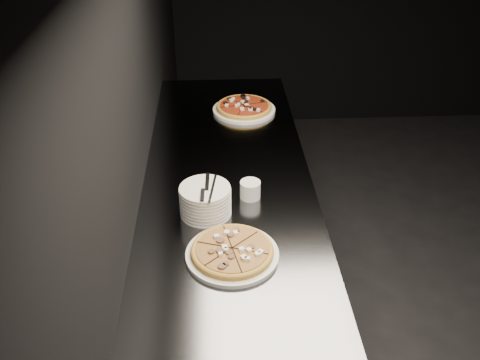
{
  "coord_description": "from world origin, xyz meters",
  "views": [
    {
      "loc": [
        -2.18,
        -1.92,
        2.19
      ],
      "look_at": [
        -2.08,
        -0.01,
        0.96
      ],
      "focal_mm": 40.0,
      "sensor_mm": 36.0,
      "label": 1
    }
  ],
  "objects_px": {
    "counter": "(229,267)",
    "ramekin": "(250,189)",
    "pizza_tomato": "(244,108)",
    "cutlery": "(207,189)",
    "pizza_mushroom": "(232,252)",
    "plate_stack": "(205,200)"
  },
  "relations": [
    {
      "from": "pizza_mushroom",
      "to": "plate_stack",
      "type": "bearing_deg",
      "value": 109.58
    },
    {
      "from": "pizza_mushroom",
      "to": "plate_stack",
      "type": "height_order",
      "value": "plate_stack"
    },
    {
      "from": "cutlery",
      "to": "pizza_mushroom",
      "type": "bearing_deg",
      "value": -68.94
    },
    {
      "from": "counter",
      "to": "cutlery",
      "type": "xyz_separation_m",
      "value": [
        -0.09,
        -0.2,
        0.58
      ]
    },
    {
      "from": "cutlery",
      "to": "ramekin",
      "type": "height_order",
      "value": "cutlery"
    },
    {
      "from": "plate_stack",
      "to": "cutlery",
      "type": "relative_size",
      "value": 0.95
    },
    {
      "from": "pizza_tomato",
      "to": "ramekin",
      "type": "distance_m",
      "value": 0.84
    },
    {
      "from": "cutlery",
      "to": "ramekin",
      "type": "xyz_separation_m",
      "value": [
        0.18,
        0.12,
        -0.08
      ]
    },
    {
      "from": "plate_stack",
      "to": "pizza_tomato",
      "type": "bearing_deg",
      "value": 77.46
    },
    {
      "from": "cutlery",
      "to": "pizza_tomato",
      "type": "bearing_deg",
      "value": 80.13
    },
    {
      "from": "pizza_tomato",
      "to": "ramekin",
      "type": "xyz_separation_m",
      "value": [
        -0.02,
        -0.83,
        0.02
      ]
    },
    {
      "from": "pizza_mushroom",
      "to": "pizza_tomato",
      "type": "height_order",
      "value": "same"
    },
    {
      "from": "pizza_tomato",
      "to": "counter",
      "type": "bearing_deg",
      "value": -98.43
    },
    {
      "from": "plate_stack",
      "to": "cutlery",
      "type": "bearing_deg",
      "value": -62.38
    },
    {
      "from": "pizza_mushroom",
      "to": "ramekin",
      "type": "height_order",
      "value": "ramekin"
    },
    {
      "from": "pizza_mushroom",
      "to": "plate_stack",
      "type": "xyz_separation_m",
      "value": [
        -0.1,
        0.27,
        0.04
      ]
    },
    {
      "from": "pizza_tomato",
      "to": "plate_stack",
      "type": "height_order",
      "value": "plate_stack"
    },
    {
      "from": "counter",
      "to": "cutlery",
      "type": "height_order",
      "value": "cutlery"
    },
    {
      "from": "pizza_tomato",
      "to": "cutlery",
      "type": "height_order",
      "value": "cutlery"
    },
    {
      "from": "counter",
      "to": "ramekin",
      "type": "height_order",
      "value": "ramekin"
    },
    {
      "from": "pizza_mushroom",
      "to": "ramekin",
      "type": "bearing_deg",
      "value": 76.46
    },
    {
      "from": "counter",
      "to": "ramekin",
      "type": "bearing_deg",
      "value": -42.04
    }
  ]
}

